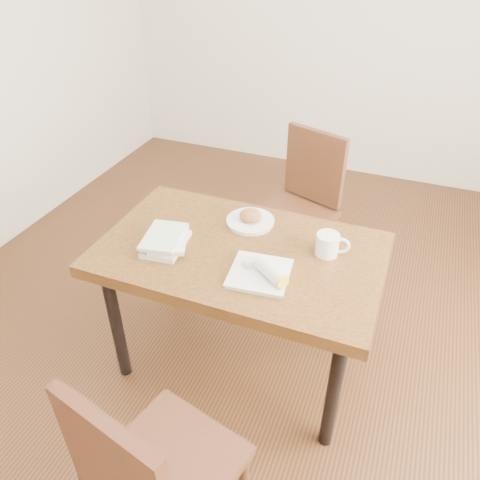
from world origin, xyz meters
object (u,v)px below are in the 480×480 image
at_px(chair_near, 150,472).
at_px(book_stack, 166,240).
at_px(plate_burrito, 263,273).
at_px(table, 240,264).
at_px(coffee_mug, 329,244).
at_px(plate_scone, 250,219).
at_px(chair_far, 302,199).

height_order(chair_near, book_stack, chair_near).
bearing_deg(plate_burrito, table, 137.41).
height_order(coffee_mug, plate_burrito, coffee_mug).
bearing_deg(table, plate_burrito, -42.59).
xyz_separation_m(table, coffee_mug, (0.37, 0.11, 0.14)).
distance_m(coffee_mug, book_stack, 0.72).
bearing_deg(plate_burrito, book_stack, 174.34).
distance_m(table, chair_near, 0.96).
relative_size(table, coffee_mug, 8.48).
xyz_separation_m(chair_near, plate_burrito, (0.09, 0.80, 0.23)).
relative_size(plate_scone, book_stack, 0.84).
distance_m(table, plate_burrito, 0.25).
relative_size(chair_far, book_stack, 3.43).
height_order(chair_far, coffee_mug, chair_far).
relative_size(chair_near, book_stack, 3.43).
height_order(chair_near, plate_scone, chair_near).
xyz_separation_m(plate_scone, coffee_mug, (0.40, -0.11, 0.03)).
relative_size(plate_burrito, book_stack, 0.98).
distance_m(chair_far, book_stack, 1.08).
bearing_deg(chair_far, plate_burrito, -84.47).
relative_size(chair_far, plate_burrito, 3.50).
xyz_separation_m(plate_scone, book_stack, (-0.28, -0.32, 0.01)).
xyz_separation_m(coffee_mug, plate_burrito, (-0.21, -0.26, -0.03)).
bearing_deg(chair_far, plate_scone, -98.04).
bearing_deg(chair_near, table, 94.35).
xyz_separation_m(chair_far, plate_burrito, (0.10, -1.03, 0.23)).
xyz_separation_m(chair_near, book_stack, (-0.39, 0.85, 0.23)).
relative_size(table, plate_scone, 5.43).
xyz_separation_m(chair_near, chair_far, (-0.01, 1.83, 0.00)).
xyz_separation_m(plate_burrito, book_stack, (-0.48, 0.05, 0.01)).
bearing_deg(plate_scone, chair_far, 81.96).
bearing_deg(chair_near, book_stack, 114.58).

